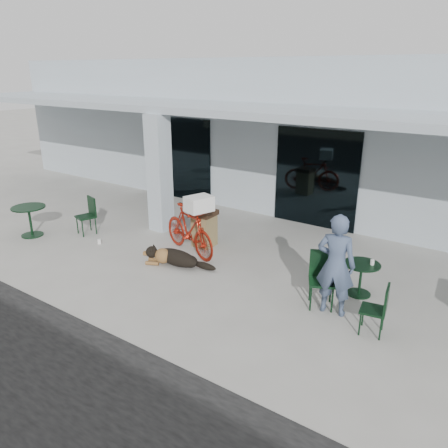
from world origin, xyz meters
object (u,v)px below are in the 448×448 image
Objects in this scene: cafe_table_far at (360,279)px; dog at (177,257)px; cafe_chair_far_a at (322,281)px; trash_receptacle at (204,228)px; person at (336,265)px; cafe_chair_near at (86,216)px; cafe_table_near at (30,221)px; bicycle at (189,230)px; cafe_chair_far_b at (373,309)px.

dog is at bearing -164.90° from cafe_table_far.
cafe_chair_far_a reaches higher than trash_receptacle.
person reaches higher than cafe_chair_far_a.
cafe_chair_far_a is 0.49m from person.
trash_receptacle is at bearing 36.34° from cafe_chair_near.
person is 4.05m from trash_receptacle.
cafe_table_near is 1.22× the size of cafe_table_far.
dog is 3.39m from cafe_chair_far_a.
trash_receptacle is (-4.02, 0.28, 0.13)m from cafe_table_far.
cafe_chair_near reaches higher than cafe_table_near.
bicycle is 2.19× the size of cafe_chair_far_b.
cafe_table_near is (-4.18, -1.48, -0.19)m from bicycle.
cafe_chair_far_b is (1.04, -0.33, -0.08)m from cafe_chair_far_a.
cafe_chair_far_b is 0.97m from person.
cafe_table_far is at bearing -9.41° from dog.
cafe_table_near is at bearing -153.73° from trash_receptacle.
trash_receptacle is (-3.58, 1.15, -0.06)m from cafe_chair_far_a.
dog is 4.42m from cafe_chair_far_b.
cafe_chair_far_b is at bearing 154.02° from person.
dog is 0.68× the size of person.
cafe_chair_far_a is at bearing -23.28° from person.
dog is 4.46m from cafe_table_near.
bicycle is 1.87× the size of cafe_chair_far_a.
cafe_table_near is at bearing -1.54° from person.
cafe_chair_far_a reaches higher than dog.
cafe_table_far is 1.13m from person.
cafe_chair_near is at bearing -159.75° from trash_receptacle.
cafe_chair_near is at bearing 152.57° from dog.
cafe_table_far is at bearing 22.99° from cafe_chair_near.
bicycle is at bearing 145.15° from cafe_chair_far_a.
cafe_table_far is (4.03, 0.30, -0.26)m from bicycle.
person is at bearing -23.04° from dog.
person is at bearing 15.47° from cafe_chair_near.
person is at bearing -41.64° from cafe_chair_far_a.
cafe_table_far is 0.99m from cafe_chair_far_a.
trash_receptacle is (-0.21, 1.31, 0.25)m from dog.
trash_receptacle is at bearing -116.78° from cafe_chair_far_b.
bicycle is 3.14m from cafe_chair_near.
dog is at bearing -6.11° from person.
cafe_table_far is at bearing -109.27° from person.
dog is (0.22, -0.73, -0.37)m from bicycle.
cafe_chair_far_b is (0.60, -1.20, 0.12)m from cafe_table_far.
cafe_chair_near is (-3.30, 0.17, 0.28)m from dog.
bicycle reaches higher than trash_receptacle.
person reaches higher than bicycle.
cafe_chair_far_b is (4.41, -0.17, 0.23)m from dog.
cafe_chair_near is 0.95× the size of cafe_chair_far_a.
cafe_table_near is 8.83m from cafe_chair_far_b.
cafe_table_near is at bearing -95.21° from cafe_chair_far_b.
cafe_table_far is 4.04m from trash_receptacle.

